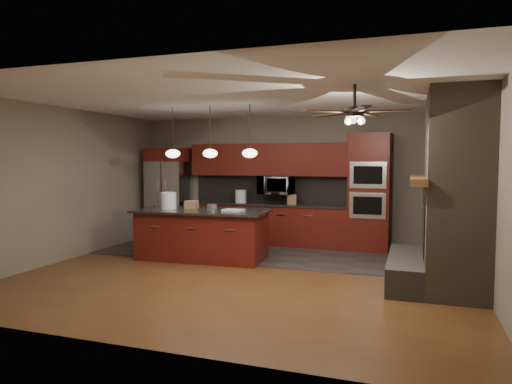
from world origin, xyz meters
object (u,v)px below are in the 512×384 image
at_px(microwave, 276,185).
at_px(counter_bucket, 241,196).
at_px(oven_tower, 369,192).
at_px(refrigerator, 169,194).
at_px(kitchen_island, 202,234).
at_px(paint_tray, 233,210).
at_px(paint_can, 212,207).
at_px(cardboard_box, 191,205).
at_px(white_bucket, 169,201).
at_px(counter_box, 292,199).

bearing_deg(microwave, counter_bucket, -176.43).
bearing_deg(oven_tower, refrigerator, -179.07).
height_order(oven_tower, microwave, oven_tower).
xyz_separation_m(kitchen_island, paint_tray, (0.64, -0.03, 0.47)).
xyz_separation_m(kitchen_island, counter_bucket, (0.08, 1.81, 0.57)).
bearing_deg(paint_can, cardboard_box, 155.71).
height_order(kitchen_island, paint_tray, paint_tray).
distance_m(white_bucket, counter_bucket, 2.01).
bearing_deg(paint_can, counter_bucket, 94.91).
relative_size(paint_can, cardboard_box, 0.78).
bearing_deg(paint_can, kitchen_island, 161.98).
distance_m(oven_tower, paint_can, 3.23).
bearing_deg(counter_bucket, kitchen_island, -92.67).
relative_size(oven_tower, microwave, 3.25).
distance_m(paint_tray, counter_box, 1.90).
xyz_separation_m(oven_tower, paint_tray, (-2.23, -1.83, -0.25)).
relative_size(microwave, white_bucket, 2.34).
bearing_deg(refrigerator, counter_bucket, 2.65).
relative_size(oven_tower, paint_tray, 6.70).
relative_size(oven_tower, counter_bucket, 8.56).
relative_size(paint_can, paint_tray, 0.51).
xyz_separation_m(refrigerator, white_bucket, (1.00, -1.78, 0.02)).
bearing_deg(microwave, white_bucket, -129.24).
distance_m(paint_tray, cardboard_box, 0.96).
relative_size(cardboard_box, counter_bucket, 0.84).
relative_size(microwave, counter_bucket, 2.63).
relative_size(microwave, cardboard_box, 3.15).
distance_m(cardboard_box, counter_bucket, 1.69).
relative_size(microwave, paint_can, 4.03).
distance_m(paint_can, counter_box, 2.10).
xyz_separation_m(refrigerator, paint_tray, (2.30, -1.76, -0.12)).
relative_size(white_bucket, paint_can, 1.72).
distance_m(refrigerator, counter_bucket, 1.75).
bearing_deg(microwave, refrigerator, -177.06).
bearing_deg(refrigerator, microwave, 2.94).
relative_size(paint_tray, counter_box, 1.69).
bearing_deg(white_bucket, refrigerator, 119.26).
bearing_deg(counter_box, paint_tray, -129.34).
xyz_separation_m(microwave, paint_can, (-0.64, -1.94, -0.32)).
height_order(paint_can, cardboard_box, cardboard_box).
height_order(white_bucket, counter_bucket, white_bucket).
distance_m(microwave, kitchen_island, 2.23).
height_order(paint_can, paint_tray, paint_can).
height_order(kitchen_island, counter_box, counter_box).
xyz_separation_m(oven_tower, refrigerator, (-4.53, -0.07, -0.14)).
xyz_separation_m(cardboard_box, counter_bucket, (0.38, 1.65, 0.05)).
bearing_deg(cardboard_box, oven_tower, 23.79).
relative_size(oven_tower, cardboard_box, 10.25).
bearing_deg(paint_can, white_bucket, 177.81).
relative_size(kitchen_island, cardboard_box, 10.82).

